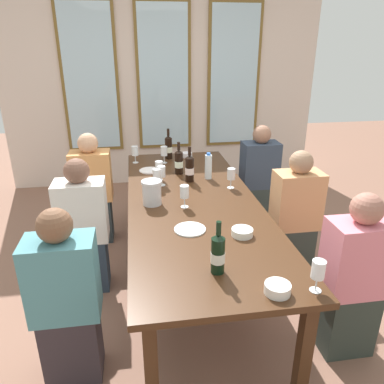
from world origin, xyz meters
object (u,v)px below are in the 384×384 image
(seated_person_0, at_px, (66,302))
(seated_person_3, at_px, (295,218))
(tasting_bowl_0, at_px, (187,155))
(wine_glass_4, at_px, (159,167))
(wine_glass_7, at_px, (164,151))
(wine_glass_3, at_px, (135,152))
(tasting_bowl_1, at_px, (278,289))
(wine_glass_5, at_px, (157,176))
(tasting_bowl_2, at_px, (242,232))
(wine_glass_6, at_px, (231,175))
(white_plate_1, at_px, (190,229))
(metal_pitcher, at_px, (152,192))
(wine_bottle_1, at_px, (218,253))
(water_bottle, at_px, (208,166))
(wine_glass_1, at_px, (318,271))
(white_plate_0, at_px, (150,170))
(seated_person_2, at_px, (84,230))
(wine_bottle_0, at_px, (190,168))
(wine_bottle_2, at_px, (169,147))
(wine_glass_0, at_px, (184,192))
(wine_bottle_3, at_px, (179,162))
(seated_person_1, at_px, (353,280))
(seated_person_5, at_px, (259,179))
(seated_person_4, at_px, (93,192))
(dining_table, at_px, (193,207))

(seated_person_0, height_order, seated_person_3, same)
(tasting_bowl_0, xyz_separation_m, wine_glass_4, (-0.35, -0.66, 0.09))
(wine_glass_7, bearing_deg, wine_glass_3, 170.10)
(tasting_bowl_1, bearing_deg, wine_glass_5, 108.14)
(tasting_bowl_2, bearing_deg, wine_glass_6, 80.66)
(white_plate_1, bearing_deg, metal_pitcher, 115.68)
(wine_bottle_1, height_order, water_bottle, wine_bottle_1)
(wine_glass_1, xyz_separation_m, seated_person_3, (0.43, 1.21, -0.33))
(white_plate_0, xyz_separation_m, tasting_bowl_1, (0.53, -1.98, 0.02))
(wine_glass_1, bearing_deg, wine_glass_5, 114.47)
(tasting_bowl_1, xyz_separation_m, wine_glass_5, (-0.49, 1.51, 0.09))
(wine_glass_6, bearing_deg, seated_person_2, -172.03)
(wine_bottle_0, bearing_deg, wine_glass_1, -76.68)
(wine_bottle_2, bearing_deg, wine_glass_0, -90.15)
(wine_bottle_3, height_order, tasting_bowl_1, wine_bottle_3)
(white_plate_1, height_order, wine_bottle_0, wine_bottle_0)
(tasting_bowl_0, bearing_deg, wine_bottle_3, -106.17)
(white_plate_1, height_order, tasting_bowl_1, tasting_bowl_1)
(tasting_bowl_2, bearing_deg, water_bottle, 90.40)
(seated_person_0, bearing_deg, wine_glass_1, -16.44)
(wine_bottle_0, xyz_separation_m, wine_bottle_2, (-0.12, 0.71, 0.00))
(seated_person_2, bearing_deg, tasting_bowl_0, 48.86)
(wine_bottle_3, relative_size, wine_glass_3, 1.75)
(wine_glass_1, bearing_deg, wine_glass_4, 110.75)
(wine_glass_6, relative_size, seated_person_1, 0.16)
(wine_bottle_0, relative_size, tasting_bowl_1, 2.38)
(wine_bottle_0, xyz_separation_m, tasting_bowl_0, (0.08, 0.74, -0.10))
(metal_pitcher, relative_size, wine_glass_1, 1.09)
(wine_glass_1, bearing_deg, seated_person_5, 78.62)
(seated_person_0, relative_size, seated_person_2, 1.00)
(wine_glass_1, relative_size, wine_glass_3, 1.00)
(seated_person_3, bearing_deg, tasting_bowl_2, -136.92)
(tasting_bowl_0, height_order, seated_person_2, seated_person_2)
(water_bottle, relative_size, wine_glass_4, 1.38)
(wine_glass_1, xyz_separation_m, wine_glass_4, (-0.66, 1.73, -0.00))
(wine_bottle_1, bearing_deg, tasting_bowl_0, 86.23)
(metal_pitcher, relative_size, wine_glass_3, 1.09)
(wine_glass_5, distance_m, seated_person_4, 0.89)
(tasting_bowl_0, height_order, tasting_bowl_2, tasting_bowl_0)
(water_bottle, bearing_deg, tasting_bowl_2, -89.60)
(water_bottle, relative_size, seated_person_5, 0.22)
(seated_person_4, bearing_deg, tasting_bowl_0, 17.76)
(wine_bottle_3, distance_m, tasting_bowl_0, 0.55)
(wine_glass_0, height_order, seated_person_3, seated_person_3)
(seated_person_5, bearing_deg, seated_person_2, -152.63)
(wine_glass_1, bearing_deg, dining_table, 109.33)
(dining_table, bearing_deg, metal_pitcher, -175.84)
(white_plate_0, distance_m, seated_person_2, 0.94)
(wine_glass_6, relative_size, seated_person_2, 0.16)
(tasting_bowl_1, height_order, seated_person_2, seated_person_2)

